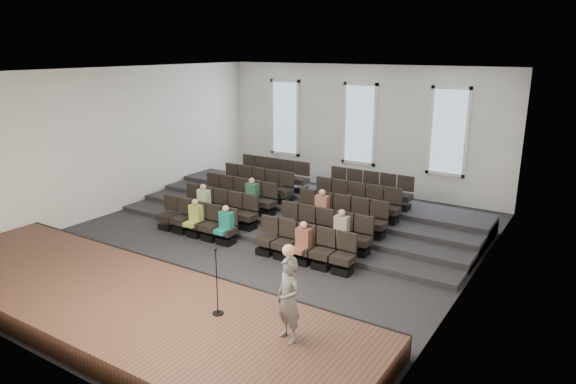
{
  "coord_description": "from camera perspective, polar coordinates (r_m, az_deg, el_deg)",
  "views": [
    {
      "loc": [
        8.48,
        -11.62,
        5.64
      ],
      "look_at": [
        0.75,
        0.5,
        1.56
      ],
      "focal_mm": 32.0,
      "sensor_mm": 36.0,
      "label": 1
    }
  ],
  "objects": [
    {
      "name": "wall_back",
      "position": [
        20.72,
        8.02,
        6.96
      ],
      "size": [
        12.0,
        0.04,
        5.0
      ],
      "primitive_type": "cube",
      "color": "white",
      "rests_on": "ground"
    },
    {
      "name": "stage_lip",
      "position": [
        13.03,
        -12.08,
        -8.98
      ],
      "size": [
        11.8,
        0.06,
        0.52
      ],
      "primitive_type": "cube",
      "color": "black",
      "rests_on": "ground"
    },
    {
      "name": "wall_front",
      "position": [
        10.15,
        -27.52,
        -4.06
      ],
      "size": [
        12.0,
        0.04,
        5.0
      ],
      "primitive_type": "cube",
      "color": "white",
      "rests_on": "ground"
    },
    {
      "name": "ground",
      "position": [
        15.45,
        -3.37,
        -5.6
      ],
      "size": [
        14.0,
        14.0,
        0.0
      ],
      "primitive_type": "plane",
      "color": "black",
      "rests_on": "ground"
    },
    {
      "name": "windows",
      "position": [
        20.63,
        7.96,
        7.48
      ],
      "size": [
        8.44,
        0.1,
        3.24
      ],
      "color": "white",
      "rests_on": "wall_back"
    },
    {
      "name": "wall_left",
      "position": [
        18.85,
        -18.59,
        5.41
      ],
      "size": [
        0.04,
        14.0,
        5.0
      ],
      "primitive_type": "cube",
      "color": "white",
      "rests_on": "ground"
    },
    {
      "name": "seating_rows",
      "position": [
        16.43,
        -0.27,
        -1.74
      ],
      "size": [
        6.8,
        4.7,
        1.67
      ],
      "color": "black",
      "rests_on": "ground"
    },
    {
      "name": "risers",
      "position": [
        17.9,
        2.56,
        -1.89
      ],
      "size": [
        11.8,
        4.8,
        0.6
      ],
      "color": "black",
      "rests_on": "ground"
    },
    {
      "name": "mic_stand",
      "position": [
        10.44,
        -7.86,
        -11.23
      ],
      "size": [
        0.23,
        0.23,
        1.41
      ],
      "color": "black",
      "rests_on": "stage"
    },
    {
      "name": "ceiling",
      "position": [
        14.4,
        -3.7,
        13.29
      ],
      "size": [
        12.0,
        14.0,
        0.02
      ],
      "primitive_type": "cube",
      "color": "white",
      "rests_on": "ground"
    },
    {
      "name": "stage",
      "position": [
        11.98,
        -18.11,
        -11.76
      ],
      "size": [
        11.8,
        3.6,
        0.5
      ],
      "primitive_type": "cube",
      "color": "#4C2E20",
      "rests_on": "ground"
    },
    {
      "name": "speaker",
      "position": [
        9.34,
        0.07,
        -11.87
      ],
      "size": [
        0.68,
        0.58,
        1.6
      ],
      "primitive_type": "imported",
      "rotation": [
        0.0,
        0.0,
        -0.39
      ],
      "color": "#5E5B59",
      "rests_on": "stage"
    },
    {
      "name": "wall_right",
      "position": [
        12.29,
        19.85,
        0.06
      ],
      "size": [
        0.04,
        14.0,
        5.0
      ],
      "primitive_type": "cube",
      "color": "white",
      "rests_on": "ground"
    },
    {
      "name": "audience",
      "position": [
        15.47,
        -3.08,
        -2.4
      ],
      "size": [
        5.45,
        2.64,
        1.1
      ],
      "color": "#A2B448",
      "rests_on": "seating_rows"
    }
  ]
}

